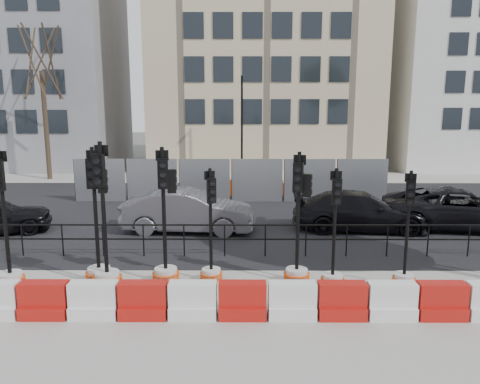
{
  "coord_description": "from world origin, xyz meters",
  "views": [
    {
      "loc": [
        0.51,
        -12.07,
        4.52
      ],
      "look_at": [
        0.45,
        3.0,
        1.62
      ],
      "focal_mm": 35.0,
      "sensor_mm": 36.0,
      "label": 1
    }
  ],
  "objects_px": {
    "traffic_signal_a": "(9,261)",
    "traffic_signal_d": "(166,253)",
    "car_c": "(360,211)",
    "traffic_signal_h": "(405,264)"
  },
  "relations": [
    {
      "from": "traffic_signal_d",
      "to": "car_c",
      "type": "xyz_separation_m",
      "value": [
        6.13,
        5.11,
        -0.13
      ]
    },
    {
      "from": "traffic_signal_a",
      "to": "traffic_signal_h",
      "type": "height_order",
      "value": "traffic_signal_a"
    },
    {
      "from": "traffic_signal_a",
      "to": "traffic_signal_d",
      "type": "height_order",
      "value": "traffic_signal_a"
    },
    {
      "from": "traffic_signal_h",
      "to": "car_c",
      "type": "height_order",
      "value": "traffic_signal_h"
    },
    {
      "from": "traffic_signal_d",
      "to": "car_c",
      "type": "distance_m",
      "value": 7.99
    },
    {
      "from": "traffic_signal_a",
      "to": "traffic_signal_d",
      "type": "distance_m",
      "value": 3.79
    },
    {
      "from": "traffic_signal_a",
      "to": "car_c",
      "type": "relative_size",
      "value": 0.71
    },
    {
      "from": "traffic_signal_a",
      "to": "traffic_signal_h",
      "type": "bearing_deg",
      "value": -4.01
    },
    {
      "from": "traffic_signal_a",
      "to": "traffic_signal_d",
      "type": "xyz_separation_m",
      "value": [
        3.77,
        0.35,
        0.11
      ]
    },
    {
      "from": "traffic_signal_h",
      "to": "car_c",
      "type": "distance_m",
      "value": 5.32
    }
  ]
}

